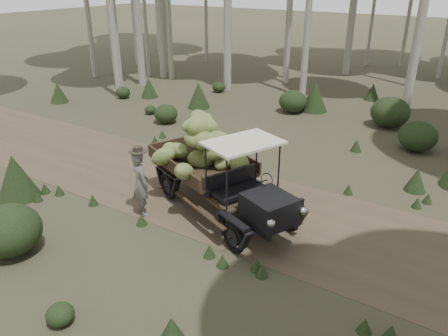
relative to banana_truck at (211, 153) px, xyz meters
The scene contains 5 objects.
ground 1.46m from the banana_truck, 72.52° to the left, with size 120.00×120.00×0.00m, color #473D2B.
dirt_track 1.46m from the banana_truck, 72.52° to the left, with size 70.00×4.00×0.01m, color brown.
banana_truck is the anchor object (origin of this frame).
farmer 1.92m from the banana_truck, 128.60° to the right, with size 0.73×0.63×1.84m.
undergrowth 1.82m from the banana_truck, 78.19° to the left, with size 23.59×23.98×1.39m.
Camera 1 is at (5.81, -8.75, 5.65)m, focal length 35.00 mm.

